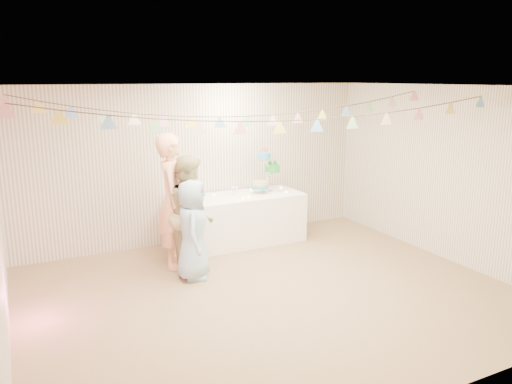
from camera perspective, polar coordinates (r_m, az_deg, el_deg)
name	(u,v)px	position (r m, az deg, el deg)	size (l,w,h in m)	color
floor	(270,293)	(6.52, 1.62, -11.52)	(6.00, 6.00, 0.00)	olive
ceiling	(271,86)	(5.93, 1.78, 11.99)	(6.00, 6.00, 0.00)	white
back_wall	(199,164)	(8.33, -6.49, 3.22)	(6.00, 6.00, 0.00)	silver
front_wall	(422,260)	(4.16, 18.39, -7.42)	(6.00, 6.00, 0.00)	silver
right_wall	(448,174)	(7.94, 21.14, 1.93)	(5.00, 5.00, 0.00)	silver
table	(238,219)	(8.29, -2.08, -3.13)	(2.15, 0.86, 0.81)	white
cake_stand	(266,175)	(8.40, 1.15, 1.98)	(0.62, 0.37, 0.70)	silver
cake_bottom	(260,192)	(8.34, 0.42, 0.05)	(0.31, 0.31, 0.15)	teal
cake_middle	(273,173)	(8.56, 1.94, 2.23)	(0.27, 0.27, 0.22)	green
cake_top_tier	(264,159)	(8.30, 0.89, 3.79)	(0.25, 0.25, 0.19)	#418ECC
platter	(207,203)	(7.94, -5.61, -1.24)	(0.34, 0.34, 0.02)	white
posy	(234,194)	(8.21, -2.47, -0.24)	(0.13, 0.13, 0.15)	white
person_adult_a	(174,201)	(7.22, -9.38, -1.03)	(0.71, 0.47, 1.95)	#FFB285
person_adult_b	(190,214)	(7.08, -7.56, -2.45)	(0.81, 0.63, 1.66)	tan
person_child	(193,230)	(6.82, -7.26, -4.31)	(0.67, 0.44, 1.38)	#93B9D1
bunting_back	(233,104)	(6.93, -2.63, 10.06)	(5.60, 1.10, 0.40)	pink
bunting_front	(280,112)	(5.77, 2.72, 9.17)	(5.60, 0.90, 0.36)	#72A5E5
tealight_0	(195,202)	(7.75, -7.03, -1.14)	(0.04, 0.04, 0.03)	#FFD88C
tealight_1	(214,195)	(8.21, -4.85, -0.30)	(0.04, 0.04, 0.03)	#FFD88C
tealight_2	(249,197)	(8.03, -0.80, -0.56)	(0.04, 0.04, 0.03)	#FFD88C
tealight_3	(251,190)	(8.52, -0.58, 0.24)	(0.04, 0.04, 0.03)	#FFD88C
tealight_4	(286,192)	(8.39, 3.51, 0.02)	(0.04, 0.04, 0.03)	#FFD88C
tealight_5	(281,188)	(8.71, 2.87, 0.51)	(0.04, 0.04, 0.03)	#FFD88C
tealight_6	(243,198)	(7.95, -1.52, -0.69)	(0.04, 0.04, 0.03)	#FFD88C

